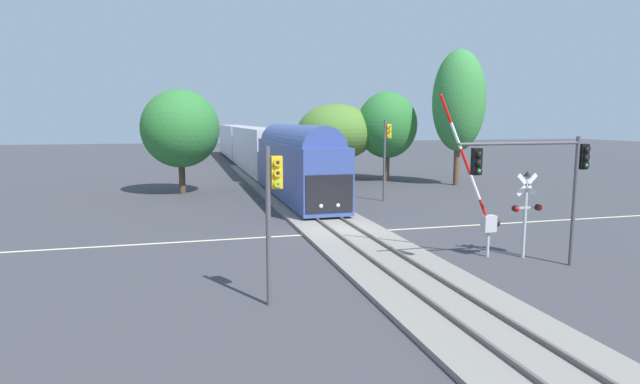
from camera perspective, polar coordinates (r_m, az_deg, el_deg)
The scene contains 13 objects.
ground_plane at distance 27.23m, azimuth 2.55°, elevation -4.46°, with size 220.00×220.00×0.00m, color #3D3D42.
road_centre_stripe at distance 27.23m, azimuth 2.55°, elevation -4.46°, with size 44.00×0.20×0.01m.
railway_track at distance 27.21m, azimuth 2.55°, elevation -4.27°, with size 4.40×80.00×0.32m.
commuter_train at distance 59.08m, azimuth -7.10°, elevation 4.85°, with size 3.04×64.96×5.16m.
crossing_gate_near at distance 23.09m, azimuth 17.40°, elevation -1.62°, with size 3.03×0.40×6.86m.
crossing_signal_mast at distance 23.58m, azimuth 21.59°, elevation -1.34°, with size 1.36×0.44×3.71m.
traffic_signal_far_side at distance 37.56m, azimuth 7.27°, elevation 4.88°, with size 0.53×0.38×5.81m.
traffic_signal_near_right at distance 21.88m, azimuth 23.14°, elevation 2.31°, with size 5.68×0.38×5.19m.
traffic_signal_near_left at distance 16.17m, azimuth -5.20°, elevation -0.87°, with size 0.53×0.38×5.03m.
oak_far_right at distance 50.25m, azimuth 7.33°, elevation 7.25°, with size 5.69×5.69×8.45m.
elm_centre_background at distance 50.47m, azimuth 1.74°, elevation 6.53°, with size 7.50×7.50×7.32m.
maple_right_background at distance 48.04m, azimuth 14.93°, elevation 9.58°, with size 4.62×4.62×11.90m.
oak_behind_train at distance 42.41m, azimuth -15.01°, elevation 6.70°, with size 6.05×6.05×8.18m.
Camera 1 is at (-7.98, -25.37, 5.84)m, focal length 29.30 mm.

